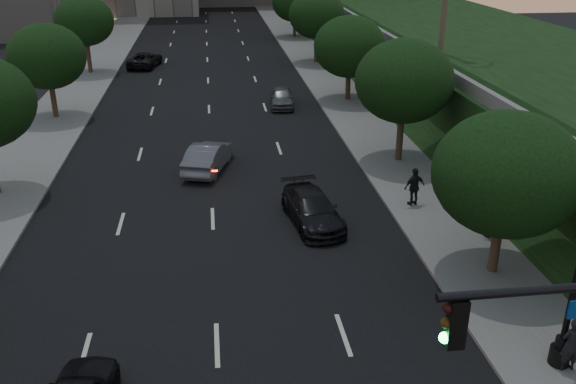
{
  "coord_description": "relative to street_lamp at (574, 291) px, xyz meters",
  "views": [
    {
      "loc": [
        0.22,
        -10.58,
        11.88
      ],
      "look_at": [
        2.65,
        8.35,
        3.6
      ],
      "focal_mm": 38.0,
      "sensor_mm": 36.0,
      "label": 1
    }
  ],
  "objects": [
    {
      "name": "road_surface",
      "position": [
        -9.93,
        27.31,
        -2.62
      ],
      "size": [
        16.0,
        140.0,
        0.02
      ],
      "primitive_type": "cube",
      "color": "black",
      "rests_on": "ground"
    },
    {
      "name": "sidewalk_right",
      "position": [
        0.32,
        27.31,
        -2.56
      ],
      "size": [
        4.5,
        140.0,
        0.15
      ],
      "primitive_type": "cube",
      "color": "slate",
      "rests_on": "ground"
    },
    {
      "name": "sidewalk_left",
      "position": [
        -20.18,
        27.31,
        -2.56
      ],
      "size": [
        4.5,
        140.0,
        0.15
      ],
      "primitive_type": "cube",
      "color": "slate",
      "rests_on": "ground"
    },
    {
      "name": "embankment",
      "position": [
        12.07,
        25.31,
        -0.63
      ],
      "size": [
        18.0,
        90.0,
        4.0
      ],
      "primitive_type": "cube",
      "color": "black",
      "rests_on": "ground"
    },
    {
      "name": "parapet_wall",
      "position": [
        3.57,
        25.31,
        1.72
      ],
      "size": [
        0.35,
        90.0,
        0.7
      ],
      "primitive_type": "cube",
      "color": "slate",
      "rests_on": "embankment"
    },
    {
      "name": "tree_right_a",
      "position": [
        0.37,
        5.31,
        1.39
      ],
      "size": [
        5.2,
        5.2,
        6.24
      ],
      "color": "#38281C",
      "rests_on": "ground"
    },
    {
      "name": "tree_right_b",
      "position": [
        0.37,
        17.31,
        1.88
      ],
      "size": [
        5.2,
        5.2,
        6.74
      ],
      "color": "#38281C",
      "rests_on": "ground"
    },
    {
      "name": "tree_right_c",
      "position": [
        0.37,
        30.31,
        1.39
      ],
      "size": [
        5.2,
        5.2,
        6.24
      ],
      "color": "#38281C",
      "rests_on": "ground"
    },
    {
      "name": "tree_right_d",
      "position": [
        0.37,
        44.31,
        1.88
      ],
      "size": [
        5.2,
        5.2,
        6.74
      ],
      "color": "#38281C",
      "rests_on": "ground"
    },
    {
      "name": "tree_right_e",
      "position": [
        0.37,
        59.31,
        1.39
      ],
      "size": [
        5.2,
        5.2,
        6.24
      ],
      "color": "#38281C",
      "rests_on": "ground"
    },
    {
      "name": "tree_left_c",
      "position": [
        -20.23,
        28.31,
        1.57
      ],
      "size": [
        5.0,
        5.0,
        6.34
      ],
      "color": "#38281C",
      "rests_on": "ground"
    },
    {
      "name": "tree_left_d",
      "position": [
        -20.23,
        42.31,
        1.94
      ],
      "size": [
        5.0,
        5.0,
        6.71
      ],
      "color": "#38281C",
      "rests_on": "ground"
    },
    {
      "name": "street_lamp",
      "position": [
        0.0,
        0.0,
        0.0
      ],
      "size": [
        0.64,
        0.64,
        5.62
      ],
      "color": "black",
      "rests_on": "ground"
    },
    {
      "name": "sedan_mid_left",
      "position": [
        -10.04,
        17.37,
        -1.88
      ],
      "size": [
        2.9,
        4.86,
        1.51
      ],
      "primitive_type": "imported",
      "rotation": [
        0.0,
        0.0,
        2.84
      ],
      "color": "slate",
      "rests_on": "ground"
    },
    {
      "name": "sedan_far_left",
      "position": [
        -15.67,
        44.64,
        -1.94
      ],
      "size": [
        3.25,
        5.33,
        1.38
      ],
      "primitive_type": "imported",
      "rotation": [
        0.0,
        0.0,
        2.94
      ],
      "color": "black",
      "rests_on": "ground"
    },
    {
      "name": "sedan_near_right",
      "position": [
        -5.6,
        10.36,
        -1.95
      ],
      "size": [
        2.57,
        4.93,
        1.37
      ],
      "primitive_type": "imported",
      "rotation": [
        0.0,
        0.0,
        0.14
      ],
      "color": "black",
      "rests_on": "ground"
    },
    {
      "name": "sedan_far_right",
      "position": [
        -4.68,
        29.39,
        -1.94
      ],
      "size": [
        1.98,
        4.2,
        1.39
      ],
      "primitive_type": "imported",
      "rotation": [
        0.0,
        0.0,
        -0.09
      ],
      "color": "#53575B",
      "rests_on": "ground"
    },
    {
      "name": "pedestrian_a",
      "position": [
        0.08,
        -0.27,
        -1.63
      ],
      "size": [
        0.64,
        0.43,
        1.72
      ],
      "primitive_type": "imported",
      "rotation": [
        0.0,
        0.0,
        3.17
      ],
      "color": "black",
      "rests_on": "sidewalk_right"
    },
    {
      "name": "pedestrian_b",
      "position": [
        1.44,
        7.93,
        -1.6
      ],
      "size": [
        0.98,
        0.83,
        1.77
      ],
      "primitive_type": "imported",
      "rotation": [
        0.0,
        0.0,
        2.94
      ],
      "color": "black",
      "rests_on": "sidewalk_right"
    },
    {
      "name": "pedestrian_c",
      "position": [
        -0.71,
        11.36,
        -1.59
      ],
      "size": [
        1.13,
        0.72,
        1.79
      ],
      "primitive_type": "imported",
      "rotation": [
        0.0,
        0.0,
        3.43
      ],
      "color": "black",
      "rests_on": "sidewalk_right"
    }
  ]
}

